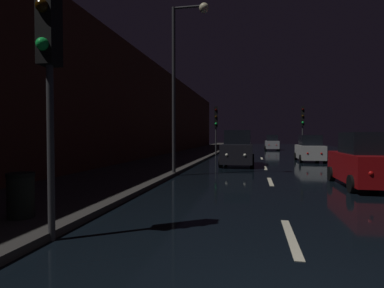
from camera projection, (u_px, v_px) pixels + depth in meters
The scene contains 13 objects.
ground at pixel (261, 157), 26.62m from camera, with size 25.12×84.00×0.02m, color black.
sidewalk_left at pixel (190, 155), 27.87m from camera, with size 4.40×84.00×0.15m, color #33302D.
building_facade_left at pixel (150, 110), 24.84m from camera, with size 0.80×63.00×7.82m, color #472319.
lane_centerline at pixel (267, 173), 14.94m from camera, with size 0.16×21.61×0.01m.
traffic_light_near_left at pixel (48, 33), 5.27m from camera, with size 0.32×0.46×4.97m.
traffic_light_far_left at pixel (216, 120), 28.12m from camera, with size 0.34×0.47×4.50m.
traffic_light_far_right at pixel (303, 120), 29.84m from camera, with size 0.34×0.47×4.69m.
streetlamp_overhead at pixel (183, 64), 13.84m from camera, with size 1.70×0.44×7.75m.
trash_bin_curbside at pixel (21, 195), 6.32m from camera, with size 0.55×0.55×0.93m.
car_approaching_headlights at pixel (238, 149), 18.82m from camera, with size 1.99×4.31×2.17m.
car_distant_taillights at pixel (272, 143), 38.80m from camera, with size 1.75×3.79×1.91m.
car_parked_right_near at pixel (365, 162), 10.94m from camera, with size 1.80×3.90×1.97m.
car_parked_right_far at pixel (310, 149), 21.71m from camera, with size 1.72×3.72×1.88m.
Camera 1 is at (-0.68, -2.75, 1.85)m, focal length 28.60 mm.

